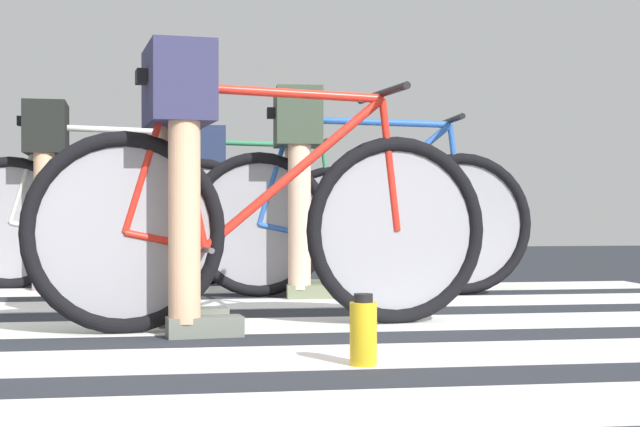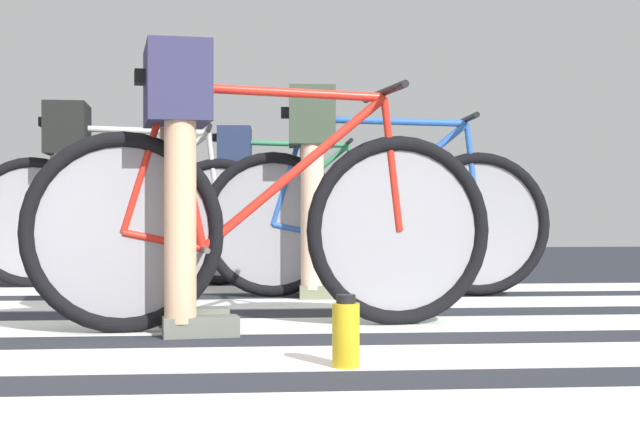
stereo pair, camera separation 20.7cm
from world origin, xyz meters
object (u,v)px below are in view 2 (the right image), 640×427
object	(u,v)px
bicycle_2_of_4	(375,219)
water_bottle	(346,334)
cyclist_4_of_4	(236,178)
cyclist_2_of_4	(312,162)
bicycle_3_of_4	(126,217)
cyclist_3_of_4	(69,169)
bicycle_1_of_4	(265,224)
bicycle_4_of_4	(282,215)
cyclist_1_of_4	(179,147)

from	to	relation	value
bicycle_2_of_4	water_bottle	size ratio (longest dim) A/B	8.44
water_bottle	cyclist_4_of_4	bearing A→B (deg)	94.77
cyclist_2_of_4	water_bottle	world-z (taller)	cyclist_2_of_4
bicycle_3_of_4	cyclist_3_of_4	bearing A→B (deg)	-180.00
bicycle_1_of_4	bicycle_4_of_4	distance (m)	2.98
cyclist_2_of_4	bicycle_1_of_4	bearing A→B (deg)	-99.75
bicycle_3_of_4	bicycle_4_of_4	xyz separation A→B (m)	(0.91, 1.10, 0.00)
bicycle_1_of_4	cyclist_1_of_4	size ratio (longest dim) A/B	1.69
bicycle_3_of_4	cyclist_4_of_4	bearing A→B (deg)	58.24
cyclist_2_of_4	cyclist_3_of_4	bearing A→B (deg)	156.19
cyclist_1_of_4	water_bottle	bearing A→B (deg)	-65.26
cyclist_1_of_4	bicycle_4_of_4	size ratio (longest dim) A/B	0.59
bicycle_3_of_4	water_bottle	distance (m)	2.88
cyclist_4_of_4	water_bottle	world-z (taller)	cyclist_4_of_4
cyclist_3_of_4	bicycle_4_of_4	size ratio (longest dim) A/B	0.58
cyclist_2_of_4	bicycle_4_of_4	distance (m)	1.79
bicycle_2_of_4	cyclist_1_of_4	bearing A→B (deg)	-122.99
bicycle_2_of_4	cyclist_2_of_4	world-z (taller)	cyclist_2_of_4
bicycle_2_of_4	water_bottle	distance (m)	2.08
cyclist_2_of_4	cyclist_4_of_4	bearing A→B (deg)	105.00
bicycle_4_of_4	cyclist_4_of_4	distance (m)	0.40
bicycle_1_of_4	bicycle_3_of_4	size ratio (longest dim) A/B	0.99
cyclist_4_of_4	water_bottle	xyz separation A→B (m)	(0.32, -3.83, -0.54)
cyclist_2_of_4	cyclist_3_of_4	size ratio (longest dim) A/B	1.02
bicycle_2_of_4	bicycle_4_of_4	world-z (taller)	same
cyclist_2_of_4	bicycle_3_of_4	bearing A→B (deg)	148.69
cyclist_2_of_4	bicycle_4_of_4	bearing A→B (deg)	95.23
cyclist_3_of_4	bicycle_4_of_4	distance (m)	1.68
bicycle_2_of_4	bicycle_3_of_4	size ratio (longest dim) A/B	1.00
bicycle_2_of_4	water_bottle	xyz separation A→B (m)	(-0.37, -2.03, -0.29)
bicycle_2_of_4	bicycle_3_of_4	xyz separation A→B (m)	(-1.30, 0.68, 0.00)
cyclist_2_of_4	cyclist_1_of_4	bearing A→B (deg)	-112.03
bicycle_3_of_4	cyclist_4_of_4	size ratio (longest dim) A/B	1.78
cyclist_2_of_4	bicycle_3_of_4	world-z (taller)	cyclist_2_of_4
bicycle_2_of_4	cyclist_3_of_4	xyz separation A→B (m)	(-1.61, 0.67, 0.27)
water_bottle	cyclist_2_of_4	bearing A→B (deg)	88.19
cyclist_1_of_4	cyclist_4_of_4	size ratio (longest dim) A/B	1.05
bicycle_1_of_4	cyclist_3_of_4	xyz separation A→B (m)	(-1.03, 1.85, 0.27)
bicycle_2_of_4	cyclist_3_of_4	bearing A→B (deg)	160.33
bicycle_1_of_4	bicycle_2_of_4	distance (m)	1.32
cyclist_1_of_4	cyclist_3_of_4	size ratio (longest dim) A/B	1.01
bicycle_3_of_4	cyclist_3_of_4	distance (m)	0.41
bicycle_1_of_4	bicycle_3_of_4	bearing A→B (deg)	103.18
bicycle_2_of_4	bicycle_4_of_4	size ratio (longest dim) A/B	1.00
bicycle_3_of_4	water_bottle	size ratio (longest dim) A/B	8.43
bicycle_2_of_4	cyclist_3_of_4	distance (m)	1.76
water_bottle	cyclist_3_of_4	bearing A→B (deg)	114.56
cyclist_4_of_4	cyclist_3_of_4	bearing A→B (deg)	-126.67
bicycle_3_of_4	bicycle_2_of_4	bearing A→B (deg)	-31.20
cyclist_1_of_4	cyclist_3_of_4	distance (m)	2.03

